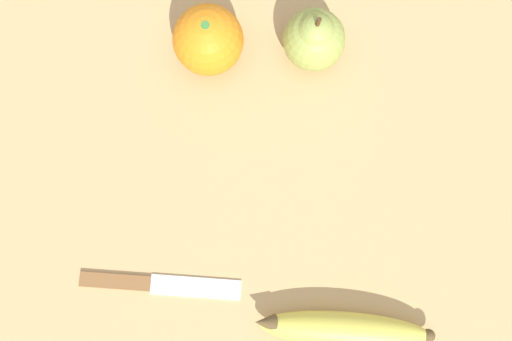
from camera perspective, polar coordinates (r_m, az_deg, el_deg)
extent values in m
plane|color=tan|center=(0.68, -2.42, -9.47)|extent=(3.00, 3.00, 0.00)
ellipsoid|color=#DBCC4C|center=(0.67, 8.41, -14.76)|extent=(0.14, 0.17, 0.04)
cone|color=brown|center=(0.65, 0.61, -14.44)|extent=(0.03, 0.03, 0.03)
sphere|color=brown|center=(0.68, 16.09, -14.87)|extent=(0.01, 0.01, 0.01)
sphere|color=orange|center=(0.69, -4.58, 12.29)|extent=(0.08, 0.08, 0.08)
cylinder|color=#3D8438|center=(0.66, -4.85, 13.58)|extent=(0.01, 0.01, 0.00)
sphere|color=#99A84C|center=(0.70, 5.54, 12.30)|extent=(0.07, 0.07, 0.07)
sphere|color=#99A84C|center=(0.68, 5.70, 12.94)|extent=(0.04, 0.04, 0.04)
cylinder|color=#4C3319|center=(0.65, 5.93, 13.84)|extent=(0.01, 0.01, 0.02)
cube|color=silver|center=(0.68, -5.77, -11.01)|extent=(0.08, 0.09, 0.00)
cube|color=brown|center=(0.69, -13.30, -10.24)|extent=(0.06, 0.07, 0.01)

